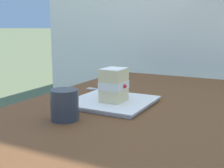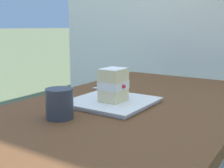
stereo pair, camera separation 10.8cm
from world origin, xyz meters
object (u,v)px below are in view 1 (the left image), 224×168
at_px(dessert_plate, 112,102).
at_px(dessert_fork, 102,90).
at_px(coffee_cup, 65,104).
at_px(patio_table, 124,133).
at_px(cake_slice, 114,85).

distance_m(dessert_plate, dessert_fork, 0.23).
bearing_deg(coffee_cup, patio_table, -24.25).
bearing_deg(dessert_plate, cake_slice, -120.70).
xyz_separation_m(cake_slice, coffee_cup, (-0.22, 0.06, -0.03)).
bearing_deg(coffee_cup, cake_slice, -14.09).
height_order(cake_slice, dessert_fork, cake_slice).
height_order(dessert_plate, cake_slice, cake_slice).
distance_m(dessert_fork, coffee_cup, 0.43).
bearing_deg(coffee_cup, dessert_fork, 13.90).
bearing_deg(cake_slice, patio_table, -94.17).
xyz_separation_m(dessert_plate, coffee_cup, (-0.23, 0.04, 0.04)).
bearing_deg(dessert_fork, cake_slice, -140.17).
xyz_separation_m(patio_table, coffee_cup, (-0.22, 0.10, 0.15)).
xyz_separation_m(patio_table, dessert_plate, (0.01, 0.06, 0.11)).
bearing_deg(cake_slice, dessert_plate, 59.30).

